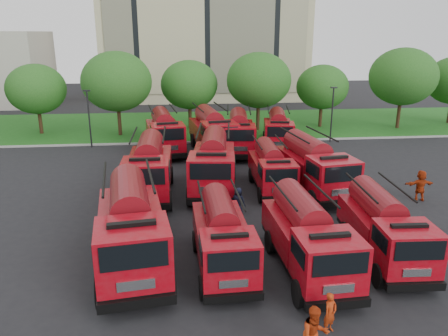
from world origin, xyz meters
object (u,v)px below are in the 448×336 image
(fire_truck_3, at_px, (384,227))
(firefighter_4, at_px, (238,215))
(firefighter_0, at_px, (329,331))
(fire_truck_0, at_px, (131,227))
(fire_truck_10, at_px, (239,133))
(fire_truck_4, at_px, (149,167))
(fire_truck_6, at_px, (271,168))
(fire_truck_1, at_px, (223,236))
(firefighter_5, at_px, (418,201))
(fire_truck_7, at_px, (314,166))
(fire_truck_11, at_px, (278,130))
(fire_truck_5, at_px, (213,163))
(fire_truck_2, at_px, (307,236))
(fire_truck_9, at_px, (212,131))
(firefighter_3, at_px, (426,282))
(fire_truck_8, at_px, (164,132))

(fire_truck_3, bearing_deg, firefighter_4, 139.44)
(firefighter_0, bearing_deg, fire_truck_0, 111.50)
(fire_truck_0, distance_m, fire_truck_10, 19.73)
(fire_truck_4, height_order, fire_truck_6, fire_truck_4)
(fire_truck_1, height_order, firefighter_5, fire_truck_1)
(fire_truck_7, height_order, fire_truck_11, fire_truck_7)
(fire_truck_3, xyz_separation_m, fire_truck_4, (-10.98, 9.34, 0.26))
(fire_truck_4, relative_size, fire_truck_5, 0.96)
(fire_truck_1, distance_m, fire_truck_10, 19.23)
(fire_truck_1, xyz_separation_m, firefighter_5, (12.71, 6.67, -1.48))
(fire_truck_7, height_order, fire_truck_10, fire_truck_7)
(fire_truck_4, relative_size, fire_truck_11, 1.06)
(fire_truck_2, relative_size, fire_truck_5, 0.87)
(fire_truck_3, relative_size, firefighter_5, 3.46)
(fire_truck_4, relative_size, firefighter_5, 4.00)
(fire_truck_9, height_order, firefighter_3, fire_truck_9)
(fire_truck_1, relative_size, firefighter_0, 4.38)
(fire_truck_2, bearing_deg, firefighter_3, -20.33)
(fire_truck_2, relative_size, fire_truck_11, 0.97)
(fire_truck_11, distance_m, firefighter_5, 14.87)
(firefighter_4, bearing_deg, fire_truck_3, 166.80)
(fire_truck_4, distance_m, firefighter_4, 6.67)
(fire_truck_0, distance_m, firefighter_3, 12.60)
(fire_truck_1, relative_size, fire_truck_6, 1.02)
(fire_truck_1, distance_m, firefighter_5, 14.42)
(fire_truck_2, bearing_deg, fire_truck_6, 83.99)
(fire_truck_10, height_order, firefighter_0, fire_truck_10)
(fire_truck_9, bearing_deg, fire_truck_5, -102.50)
(fire_truck_0, bearing_deg, fire_truck_7, 30.29)
(fire_truck_3, distance_m, fire_truck_9, 20.32)
(firefighter_0, height_order, firefighter_5, firefighter_5)
(fire_truck_9, relative_size, firefighter_3, 5.14)
(fire_truck_6, bearing_deg, fire_truck_3, -70.75)
(fire_truck_1, bearing_deg, firefighter_4, 73.83)
(fire_truck_5, relative_size, firefighter_0, 5.47)
(fire_truck_10, distance_m, firefighter_5, 15.62)
(fire_truck_11, bearing_deg, fire_truck_4, -124.48)
(fire_truck_1, distance_m, fire_truck_4, 10.14)
(fire_truck_2, bearing_deg, fire_truck_3, 7.51)
(fire_truck_2, xyz_separation_m, firefighter_4, (-2.14, 6.16, -1.59))
(fire_truck_1, height_order, fire_truck_10, fire_truck_10)
(fire_truck_6, relative_size, firefighter_4, 3.93)
(fire_truck_4, height_order, fire_truck_10, fire_truck_4)
(fire_truck_1, distance_m, fire_truck_8, 19.92)
(fire_truck_3, bearing_deg, fire_truck_5, 127.61)
(fire_truck_4, bearing_deg, fire_truck_5, 7.30)
(fire_truck_7, distance_m, firefighter_3, 11.20)
(fire_truck_7, relative_size, firefighter_5, 4.06)
(fire_truck_5, distance_m, fire_truck_8, 10.32)
(fire_truck_3, bearing_deg, fire_truck_2, -166.91)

